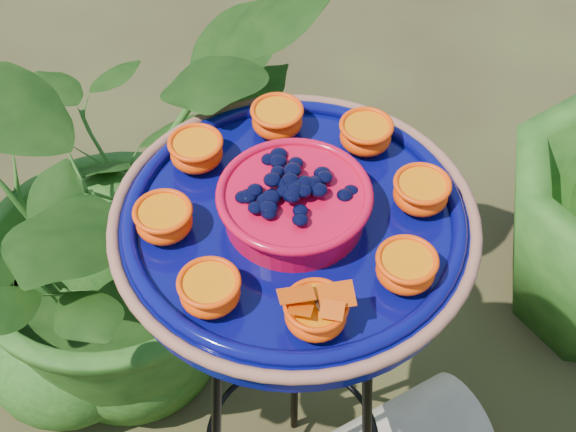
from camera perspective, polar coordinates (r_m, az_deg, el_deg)
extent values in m
torus|color=black|center=(1.05, 0.43, -1.96)|extent=(0.26, 0.26, 0.02)
cylinder|color=black|center=(1.49, 0.49, -8.32)|extent=(0.02, 0.09, 0.88)
cylinder|color=#070853|center=(1.03, 0.44, -0.83)|extent=(0.45, 0.45, 0.04)
torus|color=#A65F4B|center=(1.01, 0.45, -0.18)|extent=(0.47, 0.47, 0.02)
torus|color=#070853|center=(1.01, 0.45, -0.03)|extent=(0.43, 0.43, 0.02)
cylinder|color=red|center=(0.99, 0.46, 0.73)|extent=(0.18, 0.18, 0.04)
torus|color=red|center=(0.98, 0.46, 1.59)|extent=(0.19, 0.19, 0.01)
ellipsoid|color=black|center=(0.97, 0.47, 1.83)|extent=(0.16, 0.16, 0.03)
ellipsoid|color=#FF5202|center=(1.03, 9.40, 1.50)|extent=(0.07, 0.07, 0.03)
cylinder|color=orange|center=(1.01, 9.53, 2.17)|extent=(0.06, 0.06, 0.01)
ellipsoid|color=#FF5202|center=(1.09, 5.53, 5.62)|extent=(0.07, 0.07, 0.03)
cylinder|color=orange|center=(1.08, 5.60, 6.29)|extent=(0.06, 0.06, 0.01)
ellipsoid|color=#FF5202|center=(1.11, -0.78, 6.73)|extent=(0.07, 0.07, 0.03)
cylinder|color=orange|center=(1.10, -0.78, 7.40)|extent=(0.06, 0.06, 0.01)
ellipsoid|color=#FF5202|center=(1.07, -6.52, 4.42)|extent=(0.07, 0.07, 0.03)
cylinder|color=orange|center=(1.06, -6.60, 5.10)|extent=(0.06, 0.06, 0.01)
ellipsoid|color=#FF5202|center=(0.99, -8.78, -0.43)|extent=(0.07, 0.07, 0.03)
cylinder|color=orange|center=(0.98, -8.90, 0.23)|extent=(0.06, 0.06, 0.01)
ellipsoid|color=#FF5202|center=(0.92, -5.56, -5.46)|extent=(0.07, 0.07, 0.03)
cylinder|color=orange|center=(0.91, -5.64, -4.81)|extent=(0.06, 0.06, 0.01)
ellipsoid|color=#FF5202|center=(0.90, 1.98, -7.07)|extent=(0.07, 0.07, 0.03)
cylinder|color=orange|center=(0.89, 2.01, -6.43)|extent=(0.06, 0.06, 0.01)
ellipsoid|color=#FF5202|center=(0.95, 8.35, -3.83)|extent=(0.07, 0.07, 0.03)
cylinder|color=orange|center=(0.93, 8.47, -3.18)|extent=(0.06, 0.06, 0.01)
cylinder|color=black|center=(0.88, 2.02, -6.06)|extent=(0.01, 0.03, 0.00)
cube|color=#FF5F05|center=(0.87, 0.59, -5.60)|extent=(0.04, 0.04, 0.01)
cube|color=#FF5F05|center=(0.88, 3.48, -5.64)|extent=(0.04, 0.04, 0.01)
imported|color=#1A4512|center=(1.66, -12.65, 0.70)|extent=(1.11, 1.14, 0.97)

